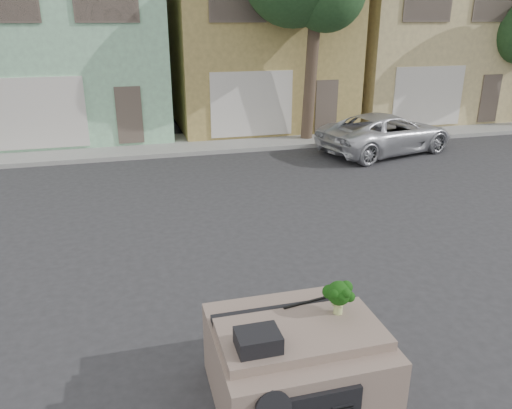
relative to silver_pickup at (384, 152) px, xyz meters
name	(u,v)px	position (x,y,z in m)	size (l,w,h in m)	color
ground_plane	(240,283)	(-7.12, -7.74, 0.00)	(120.00, 120.00, 0.00)	#303033
sidewalk	(175,145)	(-7.12, 2.76, 0.07)	(40.00, 3.00, 0.15)	gray
townhouse_mint	(70,37)	(-10.62, 6.76, 3.77)	(7.20, 8.20, 7.55)	#95D1A4
townhouse_tan	(252,35)	(-3.12, 6.76, 3.77)	(7.20, 8.20, 7.55)	#A8914F
townhouse_beige	(405,34)	(4.38, 6.76, 3.77)	(7.20, 8.20, 7.55)	tan
silver_pickup	(384,152)	(0.00, 0.00, 0.00)	(2.29, 4.98, 1.38)	silver
tree_near	(313,25)	(-2.12, 2.06, 4.25)	(4.40, 4.00, 8.50)	#20401F
car_dashboard	(296,361)	(-7.12, -10.74, 0.56)	(2.00, 1.80, 1.12)	#7C685B
instrument_hump	(258,340)	(-7.70, -11.09, 1.22)	(0.48, 0.38, 0.20)	black
wiper_arm	(308,302)	(-6.84, -10.36, 1.13)	(0.70, 0.03, 0.02)	black
broccoli	(339,297)	(-6.57, -10.68, 1.34)	(0.36, 0.36, 0.44)	#10360B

